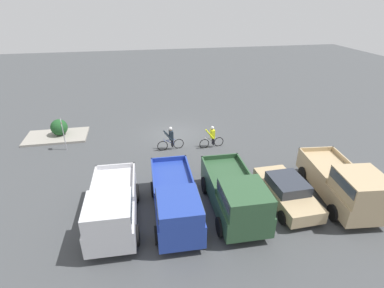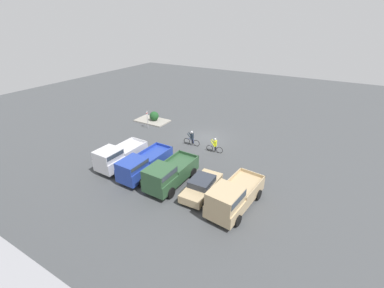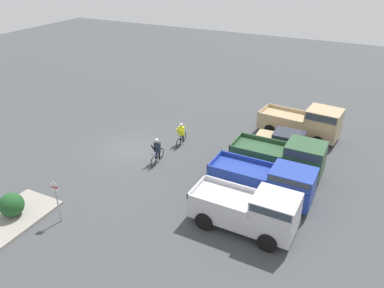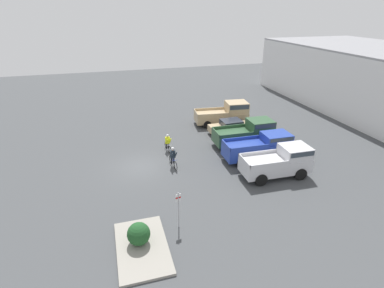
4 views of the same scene
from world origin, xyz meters
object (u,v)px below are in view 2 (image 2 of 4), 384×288
object	(u,v)px
pickup_truck_2	(143,164)
cyclist_1	(215,145)
sedan_0	(202,186)
shrub	(154,116)
pickup_truck_0	(233,196)
pickup_truck_1	(169,174)
fire_lane_sign	(147,118)
cyclist_0	(192,138)
pickup_truck_3	(119,156)

from	to	relation	value
pickup_truck_2	cyclist_1	world-z (taller)	pickup_truck_2
sedan_0	pickup_truck_2	distance (m)	5.62
cyclist_1	sedan_0	bearing A→B (deg)	107.49
shrub	cyclist_1	bearing A→B (deg)	160.48
shrub	pickup_truck_0	bearing A→B (deg)	144.36
pickup_truck_0	pickup_truck_1	size ratio (longest dim) A/B	1.07
pickup_truck_0	cyclist_1	world-z (taller)	pickup_truck_0
pickup_truck_0	fire_lane_sign	distance (m)	17.14
pickup_truck_0	pickup_truck_2	world-z (taller)	pickup_truck_0
pickup_truck_2	shrub	xyz separation A→B (m)	(7.16, -10.74, -0.34)
cyclist_0	fire_lane_sign	xyz separation A→B (m)	(7.02, -1.27, 0.58)
cyclist_1	shrub	world-z (taller)	cyclist_1
pickup_truck_3	fire_lane_sign	size ratio (longest dim) A/B	2.17
cyclist_1	shrub	distance (m)	11.29
pickup_truck_0	pickup_truck_1	distance (m)	5.55
pickup_truck_2	cyclist_1	size ratio (longest dim) A/B	3.13
pickup_truck_0	sedan_0	bearing A→B (deg)	-12.39
pickup_truck_1	cyclist_1	distance (m)	7.21
pickup_truck_0	pickup_truck_3	distance (m)	11.16
pickup_truck_1	pickup_truck_3	distance (m)	5.60
sedan_0	pickup_truck_1	bearing A→B (deg)	8.53
fire_lane_sign	pickup_truck_0	bearing A→B (deg)	149.07
sedan_0	fire_lane_sign	size ratio (longest dim) A/B	1.86
pickup_truck_0	sedan_0	size ratio (longest dim) A/B	1.31
fire_lane_sign	shrub	xyz separation A→B (m)	(0.80, -2.31, -0.65)
sedan_0	cyclist_1	bearing A→B (deg)	-72.51
fire_lane_sign	cyclist_1	bearing A→B (deg)	171.54
pickup_truck_1	fire_lane_sign	xyz separation A→B (m)	(9.16, -8.63, 0.23)
pickup_truck_0	shrub	world-z (taller)	pickup_truck_0
sedan_0	pickup_truck_2	xyz separation A→B (m)	(5.61, 0.22, 0.39)
pickup_truck_0	pickup_truck_3	world-z (taller)	pickup_truck_0
pickup_truck_1	cyclist_0	xyz separation A→B (m)	(2.14, -7.35, -0.34)
pickup_truck_1	cyclist_0	bearing A→B (deg)	-73.80
pickup_truck_3	cyclist_1	size ratio (longest dim) A/B	2.87
pickup_truck_0	shrub	distance (m)	19.09
pickup_truck_2	pickup_truck_1	bearing A→B (deg)	175.86
pickup_truck_1	pickup_truck_0	bearing A→B (deg)	178.13
cyclist_0	shrub	bearing A→B (deg)	-24.62
shrub	fire_lane_sign	bearing A→B (deg)	109.18
sedan_0	pickup_truck_3	distance (m)	8.43
pickup_truck_0	pickup_truck_1	xyz separation A→B (m)	(5.55, -0.18, -0.01)
pickup_truck_3	cyclist_0	distance (m)	8.00
sedan_0	cyclist_0	size ratio (longest dim) A/B	2.35
pickup_truck_2	fire_lane_sign	bearing A→B (deg)	-52.97
sedan_0	cyclist_1	xyz separation A→B (m)	(2.13, -6.74, 0.08)
pickup_truck_2	cyclist_0	bearing A→B (deg)	-95.29
sedan_0	fire_lane_sign	bearing A→B (deg)	-34.45
cyclist_1	pickup_truck_2	bearing A→B (deg)	63.44
shrub	sedan_0	bearing A→B (deg)	140.52
pickup_truck_1	sedan_0	bearing A→B (deg)	-171.47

